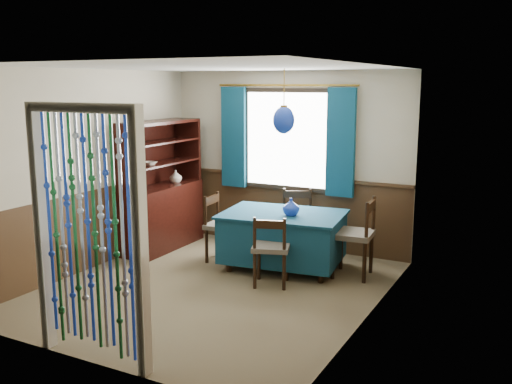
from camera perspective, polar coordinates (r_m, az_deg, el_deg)
The scene contains 22 objects.
floor at distance 6.69m, azimuth -4.16°, elevation -9.57°, with size 4.00×4.00×0.00m, color brown.
ceiling at distance 6.27m, azimuth -4.48°, elevation 12.37°, with size 4.00×4.00×0.00m, color silver.
wall_back at distance 8.11m, azimuth 3.19°, elevation 3.18°, with size 3.60×3.60×0.00m, color beige.
wall_front at distance 4.82m, azimuth -17.01°, elevation -2.59°, with size 3.60×3.60×0.00m, color beige.
wall_left at distance 7.46m, azimuth -16.13°, elevation 2.10°, with size 4.00×4.00×0.00m, color beige.
wall_right at distance 5.63m, azimuth 11.41°, elevation -0.43°, with size 4.00×4.00×0.00m, color beige.
wainscot_back at distance 8.23m, azimuth 3.09°, elevation -2.01°, with size 3.60×3.60×0.00m, color #432C19.
wainscot_front at distance 5.05m, azimuth -16.41°, elevation -10.86°, with size 3.60×3.60×0.00m, color #432C19.
wainscot_left at distance 7.60m, azimuth -15.75°, elevation -3.50°, with size 4.00×4.00×0.00m, color #432C19.
wainscot_right at distance 5.83m, azimuth 10.99°, elevation -7.66°, with size 4.00×4.00×0.00m, color #432C19.
window at distance 8.03m, azimuth 3.06°, elevation 5.26°, with size 1.32×0.12×1.42m, color black.
doorway at distance 4.91m, azimuth -16.39°, elevation -4.73°, with size 1.16×0.12×2.18m, color silver, non-canonical shape.
dining_table at distance 7.25m, azimuth 2.69°, elevation -4.43°, with size 1.62×1.23×0.72m.
chair_near at distance 6.62m, azimuth 1.50°, elevation -5.64°, with size 0.52×0.51×0.84m.
chair_far at distance 7.83m, azimuth 4.12°, elevation -2.87°, with size 0.58×0.57×0.89m.
chair_left at distance 7.56m, azimuth -3.42°, elevation -3.38°, with size 0.46×0.48×0.89m.
chair_right at distance 7.02m, azimuth 9.94°, elevation -4.28°, with size 0.50×0.52×0.98m.
sideboard at distance 8.21m, azimuth -9.42°, elevation -1.29°, with size 0.49×1.39×1.82m.
pendant_lamp at distance 7.01m, azimuth 2.80°, elevation 7.20°, with size 0.27×0.27×0.78m.
vase_table at distance 7.04m, azimuth 3.53°, elevation -1.56°, with size 0.19×0.19×0.20m, color #163198.
bowl_shelf at distance 7.82m, azimuth -10.61°, elevation 2.85°, with size 0.21×0.21×0.05m, color beige.
vase_sideboard at distance 8.32m, azimuth -8.04°, elevation 1.62°, with size 0.20×0.20×0.21m, color beige.
Camera 1 is at (3.33, -5.31, 2.33)m, focal length 40.00 mm.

